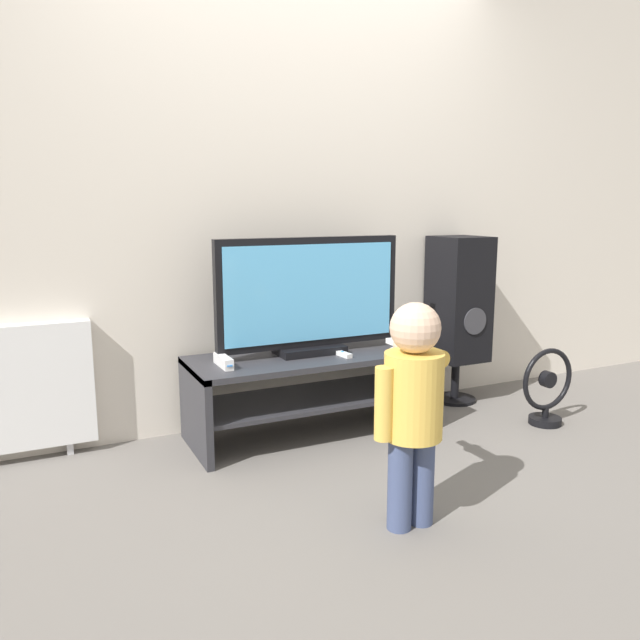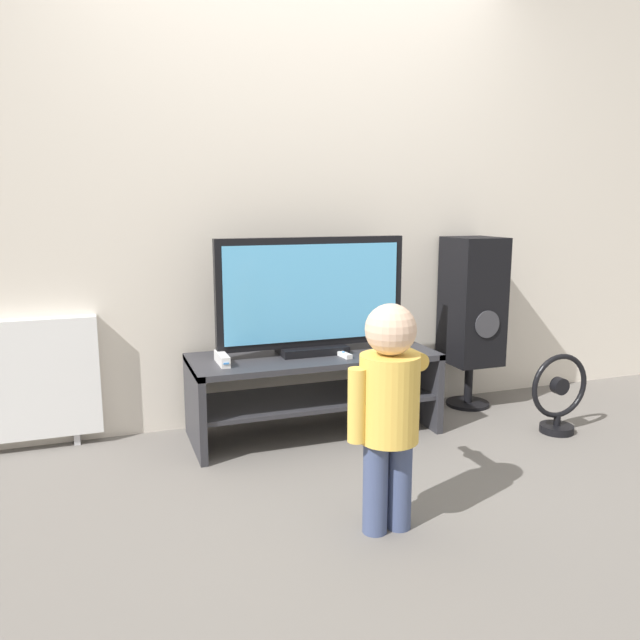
# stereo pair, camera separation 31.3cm
# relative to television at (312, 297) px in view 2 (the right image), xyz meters

# --- Properties ---
(ground_plane) EXTENTS (16.00, 16.00, 0.00)m
(ground_plane) POSITION_rel_television_xyz_m (0.00, -0.28, -0.73)
(ground_plane) COLOR slate
(wall_back) EXTENTS (10.00, 0.06, 2.60)m
(wall_back) POSITION_rel_television_xyz_m (0.00, 0.31, 0.57)
(wall_back) COLOR silver
(wall_back) RESTS_ON ground_plane
(tv_stand) EXTENTS (1.29, 0.50, 0.43)m
(tv_stand) POSITION_rel_television_xyz_m (0.00, -0.02, -0.44)
(tv_stand) COLOR #2D2D33
(tv_stand) RESTS_ON ground_plane
(television) EXTENTS (1.01, 0.20, 0.61)m
(television) POSITION_rel_television_xyz_m (0.00, 0.00, 0.00)
(television) COLOR black
(television) RESTS_ON tv_stand
(game_console) EXTENTS (0.04, 0.20, 0.05)m
(game_console) POSITION_rel_television_xyz_m (-0.49, -0.07, -0.27)
(game_console) COLOR white
(game_console) RESTS_ON tv_stand
(remote_primary) EXTENTS (0.09, 0.13, 0.03)m
(remote_primary) POSITION_rel_television_xyz_m (0.45, -0.20, -0.29)
(remote_primary) COLOR white
(remote_primary) RESTS_ON tv_stand
(remote_secondary) EXTENTS (0.05, 0.13, 0.03)m
(remote_secondary) POSITION_rel_television_xyz_m (0.13, -0.13, -0.29)
(remote_secondary) COLOR white
(remote_secondary) RESTS_ON tv_stand
(child) EXTENTS (0.33, 0.48, 0.86)m
(child) POSITION_rel_television_xyz_m (-0.07, -1.06, -0.23)
(child) COLOR #3F4C72
(child) RESTS_ON ground_plane
(speaker_tower) EXTENTS (0.29, 0.33, 1.02)m
(speaker_tower) POSITION_rel_television_xyz_m (1.04, 0.10, -0.11)
(speaker_tower) COLOR black
(speaker_tower) RESTS_ON ground_plane
(floor_fan) EXTENTS (0.35, 0.18, 0.43)m
(floor_fan) POSITION_rel_television_xyz_m (1.23, -0.46, -0.54)
(floor_fan) COLOR black
(floor_fan) RESTS_ON ground_plane
(radiator) EXTENTS (0.87, 0.08, 0.66)m
(radiator) POSITION_rel_television_xyz_m (-1.49, 0.24, -0.37)
(radiator) COLOR white
(radiator) RESTS_ON ground_plane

